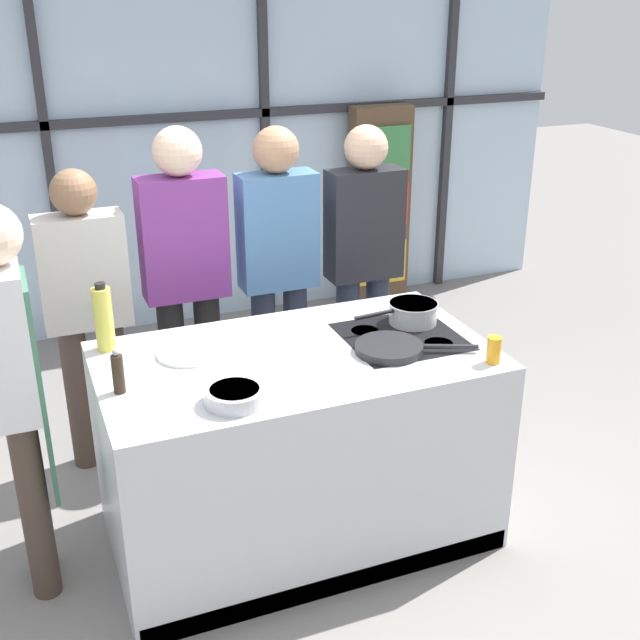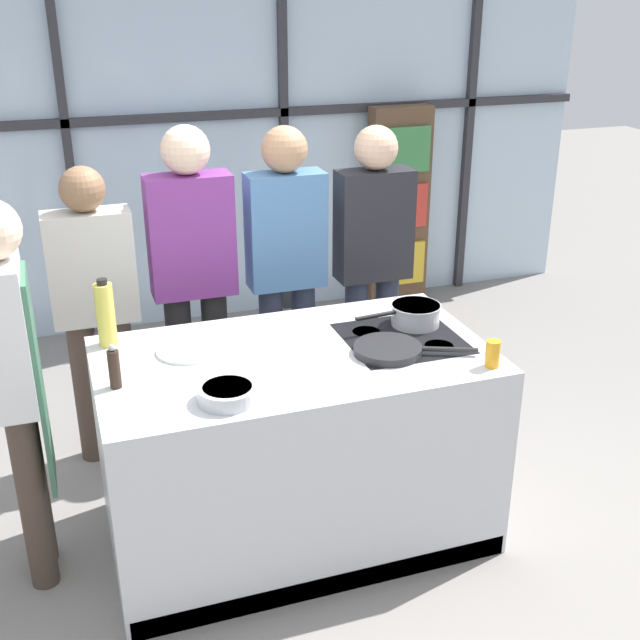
{
  "view_description": "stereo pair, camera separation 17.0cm",
  "coord_description": "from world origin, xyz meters",
  "px_view_note": "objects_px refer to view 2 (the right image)",
  "views": [
    {
      "loc": [
        -1.07,
        -2.96,
        2.44
      ],
      "look_at": [
        0.15,
        0.1,
        1.03
      ],
      "focal_mm": 45.0,
      "sensor_mm": 36.0,
      "label": 1
    },
    {
      "loc": [
        -0.91,
        -3.02,
        2.44
      ],
      "look_at": [
        0.15,
        0.1,
        1.03
      ],
      "focal_mm": 45.0,
      "sensor_mm": 36.0,
      "label": 2
    }
  ],
  "objects_px": {
    "spectator_center_right": "(286,262)",
    "saucepan": "(415,314)",
    "pepper_grinder": "(114,368)",
    "spectator_far_left": "(95,301)",
    "white_plate": "(188,351)",
    "chef": "(15,371)",
    "spectator_center_left": "(193,270)",
    "spectator_far_right": "(373,256)",
    "frying_pan": "(390,349)",
    "juice_glass_near": "(493,354)",
    "oil_bottle": "(106,314)",
    "mixing_bowl": "(227,393)"
  },
  "relations": [
    {
      "from": "frying_pan",
      "to": "mixing_bowl",
      "type": "xyz_separation_m",
      "value": [
        -0.77,
        -0.19,
        0.01
      ]
    },
    {
      "from": "white_plate",
      "to": "pepper_grinder",
      "type": "height_order",
      "value": "pepper_grinder"
    },
    {
      "from": "spectator_center_left",
      "to": "pepper_grinder",
      "type": "distance_m",
      "value": 1.15
    },
    {
      "from": "chef",
      "to": "saucepan",
      "type": "bearing_deg",
      "value": 91.36
    },
    {
      "from": "spectator_far_left",
      "to": "spectator_center_left",
      "type": "bearing_deg",
      "value": 180.0
    },
    {
      "from": "chef",
      "to": "mixing_bowl",
      "type": "distance_m",
      "value": 0.87
    },
    {
      "from": "saucepan",
      "to": "pepper_grinder",
      "type": "xyz_separation_m",
      "value": [
        -1.4,
        -0.19,
        0.03
      ]
    },
    {
      "from": "chef",
      "to": "mixing_bowl",
      "type": "bearing_deg",
      "value": 62.66
    },
    {
      "from": "spectator_far_right",
      "to": "pepper_grinder",
      "type": "bearing_deg",
      "value": 33.89
    },
    {
      "from": "mixing_bowl",
      "to": "spectator_center_right",
      "type": "bearing_deg",
      "value": 64.13
    },
    {
      "from": "spectator_center_right",
      "to": "frying_pan",
      "type": "xyz_separation_m",
      "value": [
        0.14,
        -1.1,
        -0.06
      ]
    },
    {
      "from": "oil_bottle",
      "to": "juice_glass_near",
      "type": "relative_size",
      "value": 2.65
    },
    {
      "from": "spectator_center_right",
      "to": "saucepan",
      "type": "xyz_separation_m",
      "value": [
        0.38,
        -0.84,
        -0.03
      ]
    },
    {
      "from": "white_plate",
      "to": "spectator_far_left",
      "type": "bearing_deg",
      "value": 112.77
    },
    {
      "from": "spectator_center_left",
      "to": "oil_bottle",
      "type": "xyz_separation_m",
      "value": [
        -0.5,
        -0.61,
        0.06
      ]
    },
    {
      "from": "spectator_far_right",
      "to": "saucepan",
      "type": "distance_m",
      "value": 0.85
    },
    {
      "from": "spectator_center_left",
      "to": "white_plate",
      "type": "xyz_separation_m",
      "value": [
        -0.18,
        -0.8,
        -0.09
      ]
    },
    {
      "from": "spectator_center_right",
      "to": "spectator_far_right",
      "type": "xyz_separation_m",
      "value": [
        0.51,
        0.0,
        -0.02
      ]
    },
    {
      "from": "spectator_center_left",
      "to": "chef",
      "type": "bearing_deg",
      "value": 44.94
    },
    {
      "from": "frying_pan",
      "to": "saucepan",
      "type": "bearing_deg",
      "value": 46.57
    },
    {
      "from": "spectator_center_left",
      "to": "juice_glass_near",
      "type": "height_order",
      "value": "spectator_center_left"
    },
    {
      "from": "spectator_center_right",
      "to": "frying_pan",
      "type": "distance_m",
      "value": 1.11
    },
    {
      "from": "chef",
      "to": "saucepan",
      "type": "relative_size",
      "value": 3.91
    },
    {
      "from": "spectator_center_right",
      "to": "oil_bottle",
      "type": "relative_size",
      "value": 5.58
    },
    {
      "from": "chef",
      "to": "spectator_center_right",
      "type": "relative_size",
      "value": 0.97
    },
    {
      "from": "spectator_far_left",
      "to": "juice_glass_near",
      "type": "xyz_separation_m",
      "value": [
        1.53,
        -1.35,
        0.08
      ]
    },
    {
      "from": "spectator_center_left",
      "to": "saucepan",
      "type": "distance_m",
      "value": 1.23
    },
    {
      "from": "chef",
      "to": "spectator_far_right",
      "type": "distance_m",
      "value": 2.11
    },
    {
      "from": "juice_glass_near",
      "to": "spectator_far_left",
      "type": "bearing_deg",
      "value": 138.43
    },
    {
      "from": "saucepan",
      "to": "white_plate",
      "type": "xyz_separation_m",
      "value": [
        -1.07,
        0.05,
        -0.05
      ]
    },
    {
      "from": "frying_pan",
      "to": "spectator_far_right",
      "type": "bearing_deg",
      "value": 71.26
    },
    {
      "from": "mixing_bowl",
      "to": "frying_pan",
      "type": "bearing_deg",
      "value": 14.02
    },
    {
      "from": "spectator_center_right",
      "to": "oil_bottle",
      "type": "height_order",
      "value": "spectator_center_right"
    },
    {
      "from": "chef",
      "to": "spectator_center_left",
      "type": "bearing_deg",
      "value": 134.94
    },
    {
      "from": "mixing_bowl",
      "to": "spectator_far_left",
      "type": "bearing_deg",
      "value": 107.38
    },
    {
      "from": "frying_pan",
      "to": "saucepan",
      "type": "relative_size",
      "value": 1.18
    },
    {
      "from": "spectator_center_right",
      "to": "white_plate",
      "type": "xyz_separation_m",
      "value": [
        -0.69,
        -0.8,
        -0.07
      ]
    },
    {
      "from": "spectator_center_right",
      "to": "juice_glass_near",
      "type": "xyz_separation_m",
      "value": [
        0.5,
        -1.35,
        -0.02
      ]
    },
    {
      "from": "mixing_bowl",
      "to": "oil_bottle",
      "type": "relative_size",
      "value": 0.75
    },
    {
      "from": "chef",
      "to": "juice_glass_near",
      "type": "relative_size",
      "value": 14.38
    },
    {
      "from": "chef",
      "to": "spectator_far_left",
      "type": "distance_m",
      "value": 0.96
    },
    {
      "from": "saucepan",
      "to": "juice_glass_near",
      "type": "bearing_deg",
      "value": -76.94
    },
    {
      "from": "spectator_far_right",
      "to": "pepper_grinder",
      "type": "relative_size",
      "value": 9.08
    },
    {
      "from": "oil_bottle",
      "to": "pepper_grinder",
      "type": "xyz_separation_m",
      "value": [
        -0.01,
        -0.43,
        -0.06
      ]
    },
    {
      "from": "spectator_far_left",
      "to": "white_plate",
      "type": "relative_size",
      "value": 5.87
    },
    {
      "from": "chef",
      "to": "white_plate",
      "type": "xyz_separation_m",
      "value": [
        0.71,
        0.09,
        -0.06
      ]
    },
    {
      "from": "juice_glass_near",
      "to": "frying_pan",
      "type": "bearing_deg",
      "value": 144.23
    },
    {
      "from": "oil_bottle",
      "to": "frying_pan",
      "type": "bearing_deg",
      "value": -23.0
    },
    {
      "from": "spectator_far_right",
      "to": "saucepan",
      "type": "height_order",
      "value": "spectator_far_right"
    },
    {
      "from": "spectator_far_left",
      "to": "white_plate",
      "type": "height_order",
      "value": "spectator_far_left"
    }
  ]
}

